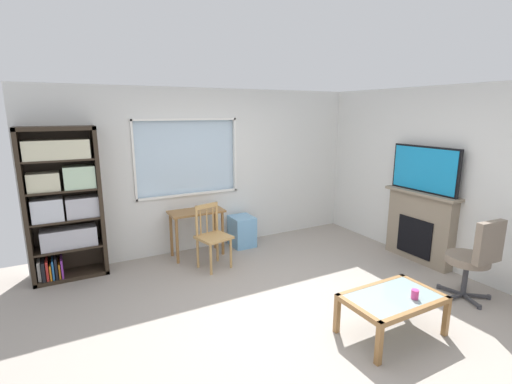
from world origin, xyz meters
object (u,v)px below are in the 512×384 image
wooden_chair (212,236)px  office_chair (475,256)px  fireplace (420,226)px  coffee_table (393,301)px  sippy_cup (415,294)px  bookshelf (63,200)px  tv (425,169)px  plastic_drawer_unit (242,231)px  desk_under_window (197,219)px

wooden_chair → office_chair: size_ratio=0.90×
fireplace → coffee_table: bearing=-148.1°
fireplace → sippy_cup: 2.09m
bookshelf → wooden_chair: (1.78, -0.62, -0.59)m
tv → coffee_table: size_ratio=1.09×
plastic_drawer_unit → sippy_cup: size_ratio=5.48×
sippy_cup → coffee_table: bearing=135.7°
fireplace → office_chair: 1.19m
plastic_drawer_unit → tv: (2.01, -1.77, 1.12)m
sippy_cup → plastic_drawer_unit: bearing=96.8°
bookshelf → office_chair: bearing=-35.6°
sippy_cup → desk_under_window: bearing=111.0°
desk_under_window → tv: (2.79, -1.72, 0.80)m
bookshelf → wooden_chair: bearing=-19.2°
fireplace → coffee_table: 2.13m
desk_under_window → plastic_drawer_unit: bearing=3.6°
desk_under_window → wooden_chair: 0.53m
office_chair → coffee_table: (-1.34, -0.03, -0.20)m
bookshelf → wooden_chair: 1.98m
desk_under_window → wooden_chair: size_ratio=0.90×
bookshelf → desk_under_window: (1.73, -0.11, -0.48)m
desk_under_window → sippy_cup: size_ratio=9.01×
wooden_chair → plastic_drawer_unit: 0.95m
coffee_table → sippy_cup: size_ratio=10.65×
fireplace → bookshelf: bearing=158.1°
coffee_table → sippy_cup: (0.14, -0.14, 0.10)m
office_chair → coffee_table: size_ratio=1.04×
wooden_chair → office_chair: 3.26m
wooden_chair → sippy_cup: wooden_chair is taller
bookshelf → sippy_cup: size_ratio=22.06×
fireplace → wooden_chair: bearing=156.4°
desk_under_window → office_chair: 3.67m
coffee_table → tv: bearing=32.2°
plastic_drawer_unit → office_chair: size_ratio=0.49×
fireplace → tv: (-0.02, 0.00, 0.84)m
wooden_chair → sippy_cup: (1.10, -2.47, -0.01)m
desk_under_window → bookshelf: bearing=176.5°
bookshelf → tv: bearing=-22.0°
wooden_chair → coffee_table: size_ratio=0.94×
desk_under_window → fireplace: fireplace is taller
wooden_chair → plastic_drawer_unit: (0.74, 0.56, -0.22)m
fireplace → coffee_table: fireplace is taller
wooden_chair → tv: 3.13m
office_chair → coffee_table: bearing=-178.9°
tv → sippy_cup: 2.26m
tv → sippy_cup: size_ratio=11.59×
bookshelf → desk_under_window: bookshelf is taller
desk_under_window → coffee_table: bearing=-70.5°
bookshelf → office_chair: size_ratio=1.99×
tv → fireplace: bearing=0.0°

